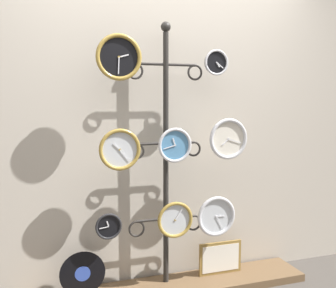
{
  "coord_description": "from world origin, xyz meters",
  "views": [
    {
      "loc": [
        -0.91,
        -2.34,
        1.45
      ],
      "look_at": [
        0.0,
        0.36,
        1.13
      ],
      "focal_mm": 42.0,
      "sensor_mm": 36.0,
      "label": 1
    }
  ],
  "objects_px": {
    "display_stand": "(166,200)",
    "clock_top_left": "(119,57)",
    "clock_bottom_center": "(175,220)",
    "clock_bottom_right": "(216,216)",
    "clock_top_right": "(216,63)",
    "clock_middle_right": "(228,139)",
    "clock_middle_left": "(120,150)",
    "clock_middle_center": "(175,145)",
    "clock_bottom_left": "(108,226)",
    "picture_frame": "(220,258)",
    "vinyl_record": "(83,274)"
  },
  "relations": [
    {
      "from": "display_stand",
      "to": "vinyl_record",
      "type": "xyz_separation_m",
      "value": [
        -0.63,
        -0.02,
        -0.48
      ]
    },
    {
      "from": "clock_top_left",
      "to": "clock_middle_right",
      "type": "xyz_separation_m",
      "value": [
        0.82,
        -0.0,
        -0.57
      ]
    },
    {
      "from": "display_stand",
      "to": "clock_bottom_left",
      "type": "xyz_separation_m",
      "value": [
        -0.45,
        -0.09,
        -0.13
      ]
    },
    {
      "from": "clock_middle_left",
      "to": "clock_bottom_right",
      "type": "bearing_deg",
      "value": -1.01
    },
    {
      "from": "display_stand",
      "to": "vinyl_record",
      "type": "bearing_deg",
      "value": -178.29
    },
    {
      "from": "display_stand",
      "to": "clock_bottom_center",
      "type": "xyz_separation_m",
      "value": [
        0.03,
        -0.11,
        -0.12
      ]
    },
    {
      "from": "clock_middle_right",
      "to": "clock_bottom_right",
      "type": "relative_size",
      "value": 1.0
    },
    {
      "from": "display_stand",
      "to": "picture_frame",
      "type": "height_order",
      "value": "display_stand"
    },
    {
      "from": "clock_top_right",
      "to": "picture_frame",
      "type": "xyz_separation_m",
      "value": [
        0.09,
        0.07,
        -1.54
      ]
    },
    {
      "from": "display_stand",
      "to": "clock_middle_right",
      "type": "bearing_deg",
      "value": -14.79
    },
    {
      "from": "clock_middle_left",
      "to": "display_stand",
      "type": "bearing_deg",
      "value": 14.74
    },
    {
      "from": "clock_top_right",
      "to": "clock_bottom_left",
      "type": "height_order",
      "value": "clock_top_right"
    },
    {
      "from": "clock_middle_left",
      "to": "clock_middle_center",
      "type": "relative_size",
      "value": 1.16
    },
    {
      "from": "clock_top_right",
      "to": "picture_frame",
      "type": "distance_m",
      "value": 1.54
    },
    {
      "from": "clock_middle_left",
      "to": "clock_bottom_right",
      "type": "distance_m",
      "value": 0.91
    },
    {
      "from": "clock_middle_left",
      "to": "vinyl_record",
      "type": "bearing_deg",
      "value": 163.69
    },
    {
      "from": "clock_bottom_center",
      "to": "clock_bottom_right",
      "type": "bearing_deg",
      "value": 0.23
    },
    {
      "from": "clock_middle_right",
      "to": "vinyl_record",
      "type": "relative_size",
      "value": 0.96
    },
    {
      "from": "display_stand",
      "to": "clock_top_right",
      "type": "bearing_deg",
      "value": -12.38
    },
    {
      "from": "display_stand",
      "to": "clock_top_left",
      "type": "distance_m",
      "value": 1.1
    },
    {
      "from": "clock_top_left",
      "to": "clock_bottom_center",
      "type": "height_order",
      "value": "clock_top_left"
    },
    {
      "from": "clock_top_left",
      "to": "clock_bottom_left",
      "type": "bearing_deg",
      "value": 163.0
    },
    {
      "from": "clock_middle_center",
      "to": "picture_frame",
      "type": "xyz_separation_m",
      "value": [
        0.43,
        0.1,
        -0.94
      ]
    },
    {
      "from": "clock_top_right",
      "to": "vinyl_record",
      "type": "distance_m",
      "value": 1.81
    },
    {
      "from": "vinyl_record",
      "to": "clock_bottom_right",
      "type": "bearing_deg",
      "value": -5.18
    },
    {
      "from": "display_stand",
      "to": "clock_bottom_left",
      "type": "distance_m",
      "value": 0.48
    },
    {
      "from": "clock_middle_right",
      "to": "clock_bottom_center",
      "type": "xyz_separation_m",
      "value": [
        -0.42,
        0.01,
        -0.58
      ]
    },
    {
      "from": "picture_frame",
      "to": "clock_bottom_left",
      "type": "bearing_deg",
      "value": -174.93
    },
    {
      "from": "clock_middle_right",
      "to": "clock_bottom_left",
      "type": "relative_size",
      "value": 1.64
    },
    {
      "from": "clock_top_left",
      "to": "picture_frame",
      "type": "xyz_separation_m",
      "value": [
        0.83,
        0.11,
        -1.55
      ]
    },
    {
      "from": "clock_top_right",
      "to": "clock_middle_center",
      "type": "distance_m",
      "value": 0.68
    },
    {
      "from": "clock_top_right",
      "to": "clock_middle_right",
      "type": "distance_m",
      "value": 0.57
    },
    {
      "from": "clock_top_left",
      "to": "clock_middle_center",
      "type": "bearing_deg",
      "value": 1.35
    },
    {
      "from": "clock_top_left",
      "to": "clock_middle_left",
      "type": "distance_m",
      "value": 0.62
    },
    {
      "from": "display_stand",
      "to": "clock_bottom_left",
      "type": "bearing_deg",
      "value": -168.86
    },
    {
      "from": "clock_bottom_left",
      "to": "clock_middle_center",
      "type": "bearing_deg",
      "value": -1.93
    },
    {
      "from": "clock_bottom_center",
      "to": "clock_bottom_right",
      "type": "distance_m",
      "value": 0.33
    },
    {
      "from": "display_stand",
      "to": "vinyl_record",
      "type": "height_order",
      "value": "display_stand"
    },
    {
      "from": "clock_top_left",
      "to": "clock_middle_center",
      "type": "xyz_separation_m",
      "value": [
        0.4,
        0.01,
        -0.61
      ]
    },
    {
      "from": "clock_bottom_center",
      "to": "picture_frame",
      "type": "xyz_separation_m",
      "value": [
        0.42,
        0.1,
        -0.39
      ]
    },
    {
      "from": "clock_bottom_right",
      "to": "vinyl_record",
      "type": "distance_m",
      "value": 1.06
    },
    {
      "from": "clock_middle_center",
      "to": "clock_top_right",
      "type": "bearing_deg",
      "value": 4.45
    },
    {
      "from": "clock_top_right",
      "to": "clock_middle_left",
      "type": "distance_m",
      "value": 0.95
    },
    {
      "from": "clock_middle_left",
      "to": "clock_bottom_center",
      "type": "xyz_separation_m",
      "value": [
        0.4,
        -0.01,
        -0.53
      ]
    },
    {
      "from": "clock_bottom_center",
      "to": "clock_top_right",
      "type": "bearing_deg",
      "value": 5.35
    },
    {
      "from": "clock_middle_center",
      "to": "clock_bottom_right",
      "type": "height_order",
      "value": "clock_middle_center"
    },
    {
      "from": "display_stand",
      "to": "clock_middle_center",
      "type": "height_order",
      "value": "display_stand"
    },
    {
      "from": "clock_top_right",
      "to": "clock_top_left",
      "type": "bearing_deg",
      "value": -177.25
    },
    {
      "from": "clock_top_right",
      "to": "clock_middle_right",
      "type": "bearing_deg",
      "value": -24.12
    },
    {
      "from": "clock_top_left",
      "to": "clock_middle_left",
      "type": "height_order",
      "value": "clock_top_left"
    }
  ]
}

